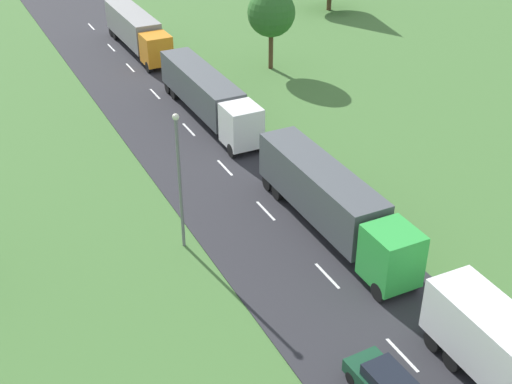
% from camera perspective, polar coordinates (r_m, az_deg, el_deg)
% --- Properties ---
extents(road, '(10.00, 140.00, 0.06)m').
position_cam_1_polar(road, '(35.40, 8.59, -9.71)').
color(road, '#2B2B30').
rests_on(road, ground).
extents(lane_marking_centre, '(0.16, 117.24, 0.01)m').
position_cam_1_polar(lane_marking_centre, '(32.80, 13.19, -14.21)').
color(lane_marking_centre, white).
rests_on(lane_marking_centre, road).
extents(truck_second, '(2.51, 13.89, 3.71)m').
position_cam_1_polar(truck_second, '(39.66, 6.32, -0.71)').
color(truck_second, green).
rests_on(truck_second, road).
extents(truck_third, '(2.51, 14.49, 3.45)m').
position_cam_1_polar(truck_third, '(53.70, -4.02, 8.09)').
color(truck_third, white).
rests_on(truck_third, road).
extents(truck_fourth, '(2.56, 13.12, 3.56)m').
position_cam_1_polar(truck_fourth, '(69.47, -9.87, 13.11)').
color(truck_fourth, orange).
rests_on(truck_fourth, road).
extents(lamppost_second, '(0.36, 0.36, 8.26)m').
position_cam_1_polar(lamppost_second, '(37.27, -6.38, 1.37)').
color(lamppost_second, slate).
rests_on(lamppost_second, ground).
extents(tree_maple, '(4.31, 4.31, 7.36)m').
position_cam_1_polar(tree_maple, '(63.11, 1.28, 14.66)').
color(tree_maple, '#513823').
rests_on(tree_maple, ground).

